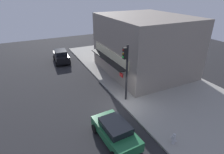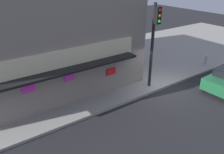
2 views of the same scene
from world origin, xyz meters
The scene contains 9 objects.
ground_plane centered at (0.00, 0.00, 0.00)m, with size 56.56×56.56×0.00m, color #232326.
sidewalk centered at (0.00, 5.34, 0.08)m, with size 37.71×10.68×0.15m, color gray.
corner_building centered at (-5.70, 5.94, 3.43)m, with size 10.42×9.62×6.57m.
traffic_light centered at (-0.73, 0.60, 3.45)m, with size 0.32×0.58×5.15m.
fire_hydrant centered at (5.34, 0.81, 0.55)m, with size 0.47×0.23×0.82m.
trash_can centered at (-3.09, 2.25, 0.54)m, with size 0.59×0.59×0.78m, color #2D2D2D.
pedestrian centered at (-4.91, 2.19, 1.17)m, with size 0.54×0.56×1.86m.
potted_plant_by_doorway centered at (-7.30, 2.60, 0.84)m, with size 0.76×0.76×1.15m.
potted_plant_by_window centered at (-8.69, 2.89, 0.66)m, with size 0.54×0.54×0.89m.
Camera 2 is at (-10.21, -8.62, 6.92)m, focal length 36.55 mm.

